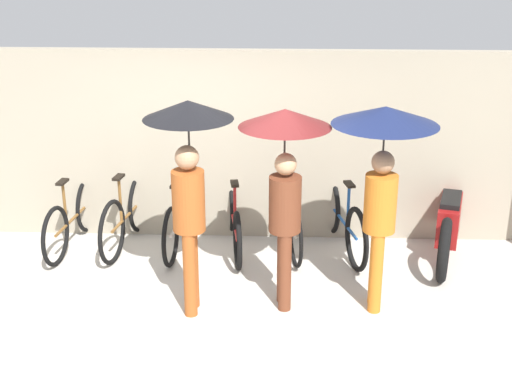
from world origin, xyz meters
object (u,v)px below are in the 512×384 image
pedestrian_leading (189,157)px  parked_bicycle_4 (288,219)px  parked_bicycle_5 (343,220)px  pedestrian_center (285,159)px  parked_bicycle_2 (180,218)px  parked_bicycle_3 (234,220)px  motorcycle (449,222)px  pedestrian_trailing (383,151)px  parked_bicycle_0 (73,218)px  parked_bicycle_1 (127,215)px

pedestrian_leading → parked_bicycle_4: bearing=58.2°
parked_bicycle_5 → pedestrian_center: (-0.70, -1.30, 1.18)m
parked_bicycle_2 → parked_bicycle_5: bearing=-85.6°
parked_bicycle_3 → pedestrian_center: 1.86m
parked_bicycle_2 → motorcycle: parked_bicycle_2 is taller
pedestrian_leading → pedestrian_trailing: (1.86, 0.16, 0.03)m
parked_bicycle_5 → parked_bicycle_0: bearing=78.2°
parked_bicycle_4 → motorcycle: 1.90m
parked_bicycle_4 → pedestrian_trailing: bearing=-155.9°
parked_bicycle_4 → parked_bicycle_5: parked_bicycle_4 is taller
pedestrian_center → motorcycle: 2.57m
pedestrian_leading → parked_bicycle_5: bearing=43.3°
pedestrian_trailing → parked_bicycle_5: bearing=106.4°
pedestrian_leading → pedestrian_trailing: size_ratio=1.04×
pedestrian_trailing → pedestrian_leading: bearing=-169.4°
pedestrian_center → pedestrian_trailing: pedestrian_trailing is taller
parked_bicycle_3 → parked_bicycle_4: 0.65m
pedestrian_trailing → parked_bicycle_4: bearing=129.9°
parked_bicycle_1 → motorcycle: (3.85, -0.09, 0.01)m
parked_bicycle_2 → pedestrian_center: bearing=-131.7°
parked_bicycle_2 → pedestrian_trailing: 2.85m
motorcycle → parked_bicycle_3: bearing=104.2°
parked_bicycle_4 → motorcycle: bearing=-103.2°
parked_bicycle_5 → pedestrian_leading: pedestrian_leading is taller
parked_bicycle_0 → parked_bicycle_4: 2.60m
parked_bicycle_0 → parked_bicycle_1: 0.65m
parked_bicycle_1 → parked_bicycle_5: size_ratio=0.95×
parked_bicycle_1 → pedestrian_center: pedestrian_center is taller
parked_bicycle_4 → pedestrian_center: size_ratio=0.81×
pedestrian_center → parked_bicycle_2: bearing=128.8°
parked_bicycle_4 → pedestrian_leading: size_ratio=0.77×
parked_bicycle_0 → pedestrian_trailing: bearing=-103.3°
parked_bicycle_1 → pedestrian_leading: 2.14m
parked_bicycle_4 → pedestrian_trailing: size_ratio=0.80×
pedestrian_trailing → parked_bicycle_3: bearing=146.1°
pedestrian_leading → pedestrian_center: size_ratio=1.05×
parked_bicycle_4 → pedestrian_trailing: 2.04m
parked_bicycle_4 → parked_bicycle_3: bearing=83.2°
parked_bicycle_4 → parked_bicycle_1: bearing=80.4°
parked_bicycle_0 → pedestrian_trailing: pedestrian_trailing is taller
parked_bicycle_0 → parked_bicycle_3: parked_bicycle_0 is taller
parked_bicycle_5 → parked_bicycle_2: bearing=77.5°
pedestrian_trailing → parked_bicycle_1: bearing=161.1°
parked_bicycle_0 → motorcycle: (4.50, -0.04, 0.04)m
pedestrian_center → parked_bicycle_4: bearing=82.7°
parked_bicycle_2 → parked_bicycle_3: 0.65m
motorcycle → parked_bicycle_0: bearing=105.3°
parked_bicycle_4 → motorcycle: size_ratio=0.79×
parked_bicycle_0 → parked_bicycle_2: parked_bicycle_0 is taller
pedestrian_leading → pedestrian_trailing: 1.87m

